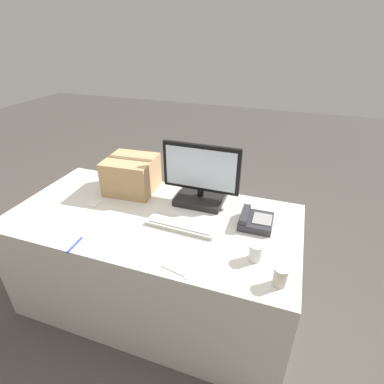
% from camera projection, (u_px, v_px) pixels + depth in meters
% --- Properties ---
extents(ground_plane, '(12.00, 12.00, 0.00)m').
position_uv_depth(ground_plane, '(159.00, 298.00, 2.23)').
color(ground_plane, '#47423D').
extents(office_desk, '(1.80, 0.90, 0.74)m').
position_uv_depth(office_desk, '(156.00, 261.00, 2.05)').
color(office_desk, beige).
rests_on(office_desk, ground_plane).
extents(monitor, '(0.51, 0.26, 0.40)m').
position_uv_depth(monitor, '(201.00, 180.00, 1.95)').
color(monitor, black).
rests_on(monitor, office_desk).
extents(keyboard, '(0.42, 0.16, 0.03)m').
position_uv_depth(keyboard, '(182.00, 224.00, 1.77)').
color(keyboard, beige).
rests_on(keyboard, office_desk).
extents(desk_phone, '(0.20, 0.20, 0.08)m').
position_uv_depth(desk_phone, '(255.00, 221.00, 1.78)').
color(desk_phone, '#2D2D33').
rests_on(desk_phone, office_desk).
extents(paper_cup_left, '(0.08, 0.08, 0.09)m').
position_uv_depth(paper_cup_left, '(256.00, 252.00, 1.50)').
color(paper_cup_left, white).
rests_on(paper_cup_left, office_desk).
extents(paper_cup_right, '(0.07, 0.07, 0.10)m').
position_uv_depth(paper_cup_right, '(280.00, 276.00, 1.36)').
color(paper_cup_right, beige).
rests_on(paper_cup_right, office_desk).
extents(spoon, '(0.17, 0.06, 0.00)m').
position_uv_depth(spoon, '(181.00, 275.00, 1.43)').
color(spoon, silver).
rests_on(spoon, office_desk).
extents(cardboard_box, '(0.35, 0.33, 0.24)m').
position_uv_depth(cardboard_box, '(132.00, 174.00, 2.11)').
color(cardboard_box, tan).
rests_on(cardboard_box, office_desk).
extents(pen_marker, '(0.02, 0.13, 0.01)m').
position_uv_depth(pen_marker, '(75.00, 245.00, 1.62)').
color(pen_marker, '#1933B2').
rests_on(pen_marker, office_desk).
extents(sticky_note_pad, '(0.08, 0.08, 0.01)m').
position_uv_depth(sticky_note_pad, '(93.00, 203.00, 2.00)').
color(sticky_note_pad, silver).
rests_on(sticky_note_pad, office_desk).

